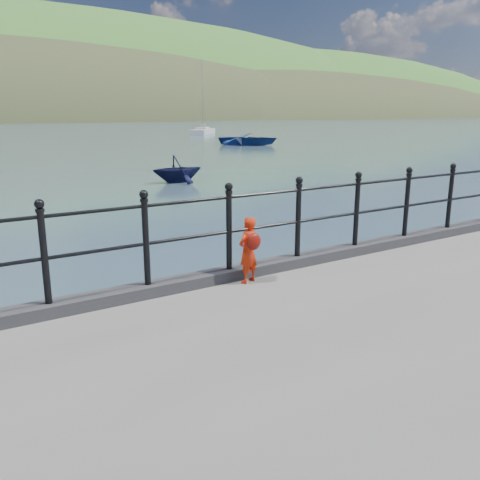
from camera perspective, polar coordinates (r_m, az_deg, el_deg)
ground at (r=7.31m, az=-5.91°, el=-12.33°), size 600.00×600.00×0.00m
kerb at (r=6.77m, az=-5.56°, el=-4.65°), size 60.00×0.30×0.15m
railing at (r=6.56m, az=-5.72°, el=1.54°), size 18.11×0.11×1.20m
far_shore at (r=250.06m, az=-23.22°, el=7.16°), size 830.00×200.00×156.00m
child at (r=6.80m, az=0.96°, el=-1.07°), size 0.38×0.34×0.91m
launch_blue at (r=51.46m, az=0.94°, el=11.27°), size 6.98×7.14×1.21m
launch_navy at (r=24.27m, az=-7.04°, el=7.95°), size 2.47×2.13×1.29m
sailboat_far at (r=77.97m, az=-4.18°, el=12.05°), size 6.73×7.18×10.86m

